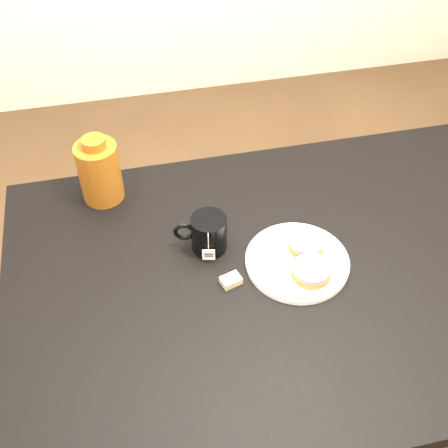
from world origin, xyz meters
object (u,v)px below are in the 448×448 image
(table, at_px, (302,289))
(bagel_package, at_px, (99,171))
(plate, at_px, (297,261))
(bagel_back, at_px, (307,244))
(teabag_pouch, at_px, (231,280))
(bagel_front, at_px, (311,271))
(mug, at_px, (208,233))

(table, xyz_separation_m, bagel_package, (-0.44, 0.35, 0.17))
(plate, relative_size, bagel_back, 2.80)
(teabag_pouch, bearing_deg, table, 2.44)
(table, xyz_separation_m, teabag_pouch, (-0.18, -0.01, 0.09))
(bagel_front, xyz_separation_m, teabag_pouch, (-0.18, 0.03, -0.02))
(table, height_order, teabag_pouch, teabag_pouch)
(plate, relative_size, mug, 1.81)
(bagel_back, xyz_separation_m, mug, (-0.23, 0.07, 0.02))
(plate, height_order, bagel_back, bagel_back)
(bagel_front, bearing_deg, bagel_package, 138.88)
(table, bearing_deg, bagel_front, -89.05)
(table, bearing_deg, mug, 151.70)
(bagel_front, distance_m, mug, 0.26)
(table, distance_m, teabag_pouch, 0.20)
(bagel_back, height_order, teabag_pouch, bagel_back)
(table, relative_size, bagel_back, 16.01)
(plate, bearing_deg, mug, 153.25)
(bagel_back, distance_m, bagel_package, 0.56)
(table, xyz_separation_m, plate, (-0.02, 0.02, 0.09))
(mug, bearing_deg, teabag_pouch, -64.06)
(mug, bearing_deg, bagel_package, 146.97)
(plate, height_order, mug, mug)
(mug, relative_size, teabag_pouch, 3.00)
(plate, bearing_deg, bagel_package, 141.69)
(bagel_package, bearing_deg, teabag_pouch, -54.01)
(bagel_front, bearing_deg, mug, 144.96)
(mug, bearing_deg, bagel_back, -3.53)
(teabag_pouch, bearing_deg, plate, 7.87)
(table, height_order, bagel_front, bagel_front)
(bagel_back, relative_size, bagel_package, 0.47)
(bagel_back, bearing_deg, table, -109.24)
(bagel_back, bearing_deg, plate, -135.38)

